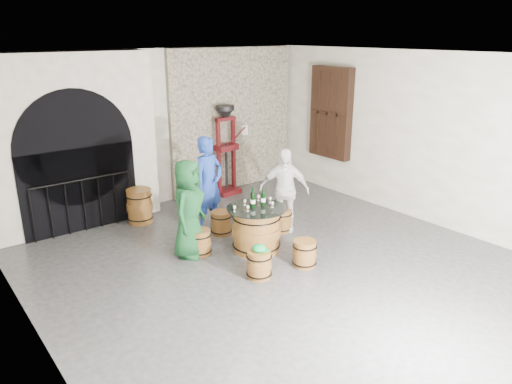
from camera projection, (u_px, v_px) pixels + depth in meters
ground at (285, 269)px, 7.53m from camera, size 8.00×8.00×0.00m
wall_back at (160, 129)px, 10.03m from camera, size 8.00×0.00×8.00m
wall_left at (31, 227)px, 5.00m from camera, size 0.00×8.00×8.00m
wall_right at (428, 139)px, 9.05m from camera, size 0.00×8.00×8.00m
ceiling at (289, 56)px, 6.52m from camera, size 8.00×8.00×0.00m
stone_facing_panel at (233, 120)px, 11.03m from camera, size 3.20×0.12×3.18m
arched_opening at (71, 144)px, 8.74m from camera, size 3.10×0.60×3.19m
shuttered_window at (331, 113)px, 10.72m from camera, size 0.23×1.10×2.00m
barrel_table at (256, 229)px, 8.07m from camera, size 0.99×0.99×0.77m
barrel_stool_left at (200, 242)px, 7.98m from camera, size 0.39×0.39×0.43m
barrel_stool_far at (221, 223)px, 8.79m from camera, size 0.39×0.39×0.43m
barrel_stool_right at (282, 220)px, 8.91m from camera, size 0.39×0.39×0.43m
barrel_stool_near_right at (305, 254)px, 7.58m from camera, size 0.39×0.39×0.43m
barrel_stool_near_left at (259, 264)px, 7.23m from camera, size 0.39×0.39×0.43m
green_cap at (259, 248)px, 7.14m from camera, size 0.25×0.21×0.11m
person_green at (188, 209)px, 7.77m from camera, size 0.94×0.89×1.63m
person_blue at (209, 184)px, 8.82m from camera, size 0.72×0.56×1.75m
person_white at (284, 190)px, 8.80m from camera, size 0.90×0.92×1.55m
wine_bottle_left at (253, 200)px, 7.93m from camera, size 0.08×0.08×0.32m
wine_bottle_center at (263, 198)px, 8.01m from camera, size 0.08×0.08×0.32m
wine_bottle_right at (253, 199)px, 7.98m from camera, size 0.08×0.08×0.32m
tasting_glass_a at (248, 208)px, 7.77m from camera, size 0.05×0.05×0.10m
tasting_glass_b at (270, 200)px, 8.17m from camera, size 0.05×0.05×0.10m
tasting_glass_c at (245, 202)px, 8.04m from camera, size 0.05×0.05×0.10m
tasting_glass_d at (258, 198)px, 8.27m from camera, size 0.05×0.05×0.10m
tasting_glass_e at (272, 205)px, 7.95m from camera, size 0.05×0.05×0.10m
tasting_glass_f at (235, 209)px, 7.76m from camera, size 0.05×0.05×0.10m
side_barrel at (140, 206)px, 9.29m from camera, size 0.50×0.50×0.67m
corking_press at (226, 143)px, 10.70m from camera, size 0.83×0.48×1.99m
control_box at (244, 130)px, 11.19m from camera, size 0.18×0.10×0.22m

